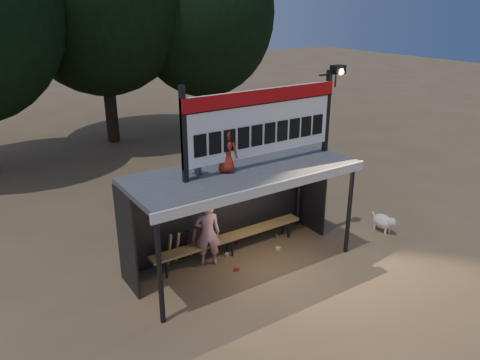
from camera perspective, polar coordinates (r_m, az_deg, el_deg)
name	(u,v)px	position (r m, az deg, el deg)	size (l,w,h in m)	color
ground	(242,264)	(10.93, 0.29, -10.18)	(80.00, 80.00, 0.00)	brown
player	(208,233)	(10.59, -3.97, -6.46)	(0.57, 0.38, 1.57)	silver
child_a	(192,154)	(9.35, -5.81, 3.23)	(0.49, 0.38, 1.01)	slate
child_b	(226,151)	(9.62, -1.66, 3.57)	(0.45, 0.29, 0.92)	maroon
dugout_shelter	(236,186)	(10.29, -0.45, -0.76)	(5.10, 2.08, 2.32)	#414144
scoreboard_assembly	(265,119)	(9.95, 3.04, 7.38)	(4.10, 0.27, 1.99)	black
bench	(229,238)	(11.12, -1.30, -7.05)	(4.00, 0.35, 0.48)	olive
tree_right	(203,13)	(20.94, -4.55, 19.64)	(6.08, 6.08, 8.72)	#2E2114
dog	(384,221)	(12.81, 17.14, -4.85)	(0.36, 0.81, 0.49)	silver
bats	(181,246)	(10.86, -7.16, -7.99)	(0.68, 0.35, 0.84)	#9B7548
litter	(252,250)	(11.42, 1.43, -8.52)	(1.86, 1.13, 0.08)	red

